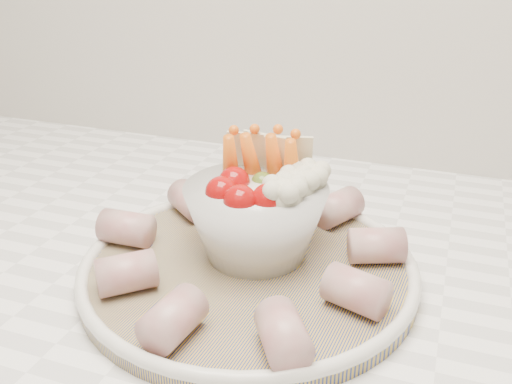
% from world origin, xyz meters
% --- Properties ---
extents(serving_platter, '(0.33, 0.33, 0.02)m').
position_xyz_m(serving_platter, '(-0.00, 1.42, 0.93)').
color(serving_platter, navy).
rests_on(serving_platter, kitchen_counter).
extents(veggie_bowl, '(0.13, 0.13, 0.11)m').
position_xyz_m(veggie_bowl, '(-0.00, 1.44, 0.98)').
color(veggie_bowl, silver).
rests_on(veggie_bowl, serving_platter).
extents(cured_meat_rolls, '(0.29, 0.28, 0.03)m').
position_xyz_m(cured_meat_rolls, '(-0.00, 1.42, 0.95)').
color(cured_meat_rolls, '#A44B4D').
rests_on(cured_meat_rolls, serving_platter).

